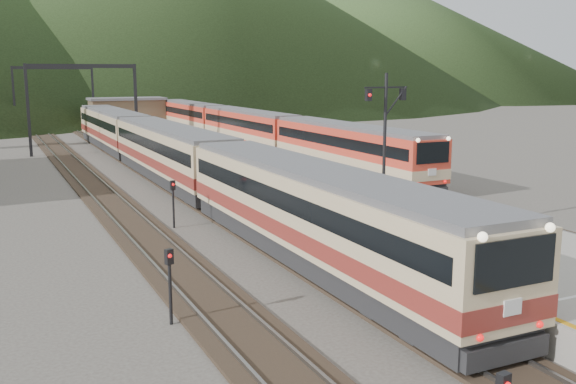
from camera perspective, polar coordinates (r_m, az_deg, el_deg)
track_main at (r=46.83m, az=-11.41°, el=1.56°), size 2.60×200.00×0.23m
track_far at (r=45.91m, az=-17.47°, el=1.10°), size 2.60×200.00×0.23m
track_second at (r=50.80m, az=1.28°, el=2.46°), size 2.60×200.00×0.23m
platform at (r=46.55m, az=-4.12°, el=2.23°), size 8.00×100.00×1.00m
gantry_near at (r=60.52m, az=-17.77°, el=8.52°), size 9.55×0.25×8.00m
gantry_far at (r=85.35m, az=-20.10°, el=8.84°), size 9.55×0.25×8.00m
station_shed at (r=84.72m, az=-14.11°, el=7.11°), size 9.40×4.40×3.10m
hill_c at (r=247.33m, az=4.13°, el=14.68°), size 160.00×160.00×50.00m
main_train at (r=43.35m, az=-10.42°, el=3.54°), size 3.00×61.47×3.66m
second_train at (r=60.86m, az=-3.53°, el=5.50°), size 2.68×55.15×3.28m
signal_mast at (r=27.65m, az=8.61°, el=5.45°), size 2.20×0.31×6.23m
short_signal_b at (r=30.57m, az=-10.18°, el=-0.49°), size 0.24×0.19×2.27m
short_signal_c at (r=18.94m, az=-10.47°, el=-7.38°), size 0.26×0.23×2.27m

